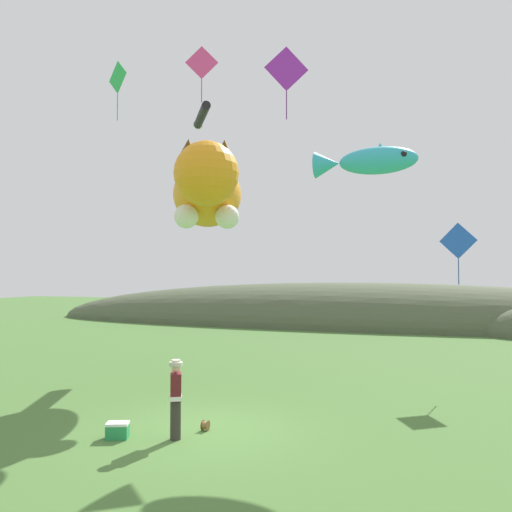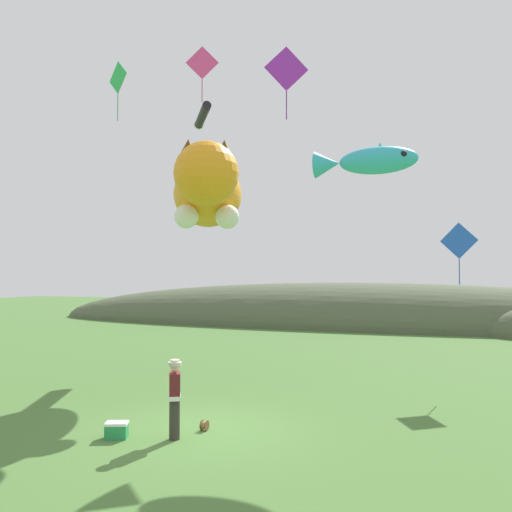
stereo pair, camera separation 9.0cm
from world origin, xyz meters
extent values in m
plane|color=#477033|center=(0.00, 0.00, 0.00)|extent=(120.00, 120.00, 0.00)
ellipsoid|color=#4C563D|center=(0.00, 26.63, 0.00)|extent=(51.17, 10.33, 6.27)
cylinder|color=#332D28|center=(-0.31, -0.73, 0.44)|extent=(0.24, 0.24, 0.88)
cube|color=#59191E|center=(-0.31, -0.73, 1.18)|extent=(0.40, 0.47, 0.60)
cube|color=white|center=(-0.31, -0.73, 0.94)|extent=(0.43, 0.49, 0.10)
sphere|color=beige|center=(-0.31, -0.73, 1.59)|extent=(0.20, 0.20, 0.20)
cylinder|color=#B2AD99|center=(-0.31, -0.73, 1.68)|extent=(0.30, 0.30, 0.09)
cylinder|color=#B2AD99|center=(-0.31, -0.73, 1.74)|extent=(0.20, 0.20, 0.07)
cylinder|color=olive|center=(0.06, 0.06, 0.12)|extent=(0.14, 0.18, 0.18)
cylinder|color=brown|center=(0.00, 0.06, 0.12)|extent=(0.02, 0.24, 0.24)
cylinder|color=brown|center=(0.13, 0.06, 0.12)|extent=(0.02, 0.24, 0.24)
cube|color=#268C4C|center=(-1.58, -1.09, 0.15)|extent=(0.56, 0.47, 0.30)
cube|color=white|center=(-1.58, -1.09, 0.33)|extent=(0.57, 0.48, 0.06)
ellipsoid|color=orange|center=(-2.36, 5.50, 6.54)|extent=(4.09, 5.22, 2.21)
ellipsoid|color=white|center=(-2.27, 5.30, 6.15)|extent=(2.44, 3.30, 1.22)
sphere|color=orange|center=(-1.21, 2.87, 6.76)|extent=(1.99, 1.99, 1.99)
cone|color=#55330A|center=(-0.71, 3.09, 7.49)|extent=(0.93, 0.93, 0.66)
cone|color=#55330A|center=(-1.71, 2.65, 7.49)|extent=(0.93, 0.93, 0.66)
sphere|color=white|center=(-1.10, 4.28, 5.61)|extent=(0.80, 0.80, 0.80)
sphere|color=white|center=(-2.32, 3.74, 5.61)|extent=(0.80, 0.80, 0.80)
cylinder|color=orange|center=(-3.78, 8.74, 6.65)|extent=(1.46, 2.44, 0.53)
ellipsoid|color=#33B2CC|center=(3.75, 4.39, 7.13)|extent=(2.34, 0.90, 0.82)
cone|color=#33B2CC|center=(2.20, 4.41, 7.13)|extent=(0.76, 0.83, 0.82)
cone|color=#33B2CC|center=(3.81, 4.39, 7.48)|extent=(0.39, 0.39, 0.38)
sphere|color=black|center=(4.50, 4.10, 7.20)|extent=(0.19, 0.19, 0.19)
cylinder|color=black|center=(-3.88, 8.25, 10.49)|extent=(1.75, 2.45, 0.36)
torus|color=white|center=(-4.60, 9.38, 10.49)|extent=(0.40, 0.29, 0.44)
cube|color=purple|center=(1.00, 4.02, 10.16)|extent=(1.26, 0.68, 1.42)
cylinder|color=black|center=(1.00, 4.03, 10.16)|extent=(0.85, 0.46, 0.02)
cube|color=#6B1A7C|center=(1.00, 4.02, 9.00)|extent=(0.03, 0.02, 0.90)
cube|color=blue|center=(6.16, 7.99, 4.90)|extent=(1.24, 0.36, 1.28)
cylinder|color=black|center=(6.16, 8.01, 4.90)|extent=(0.83, 0.25, 0.02)
cube|color=#1A3E97|center=(6.16, 7.99, 3.80)|extent=(0.03, 0.02, 0.90)
cube|color=#E53F8C|center=(-2.88, 6.08, 11.75)|extent=(1.20, 0.43, 1.26)
cylinder|color=black|center=(-2.88, 6.09, 11.75)|extent=(0.81, 0.29, 0.02)
cube|color=#A02C62|center=(-2.88, 6.08, 10.67)|extent=(0.03, 0.02, 0.90)
cube|color=green|center=(-4.51, 3.04, 10.24)|extent=(1.00, 0.49, 1.10)
cylinder|color=black|center=(-4.51, 3.05, 10.24)|extent=(0.67, 0.34, 0.02)
cube|color=#1A7C35|center=(-4.51, 3.04, 9.24)|extent=(0.03, 0.02, 0.90)
camera|label=1|loc=(5.05, -10.87, 3.68)|focal=35.00mm
camera|label=2|loc=(5.13, -10.84, 3.68)|focal=35.00mm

